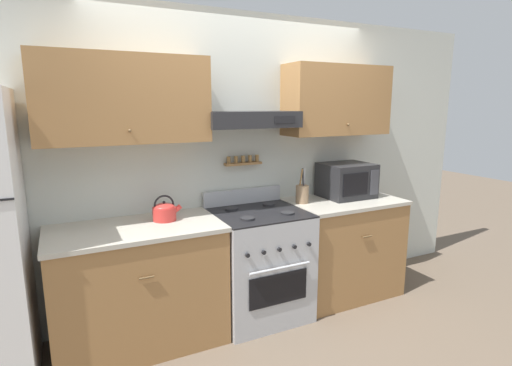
# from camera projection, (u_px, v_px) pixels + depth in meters

# --- Properties ---
(ground_plane) EXTENTS (16.00, 16.00, 0.00)m
(ground_plane) POSITION_uv_depth(u_px,v_px,m) (277.00, 332.00, 3.18)
(ground_plane) COLOR brown
(wall_back) EXTENTS (5.20, 0.46, 2.55)m
(wall_back) POSITION_uv_depth(u_px,v_px,m) (238.00, 144.00, 3.45)
(wall_back) COLOR silver
(wall_back) RESTS_ON ground_plane
(counter_left) EXTENTS (1.23, 0.68, 0.92)m
(counter_left) POSITION_uv_depth(u_px,v_px,m) (139.00, 286.00, 2.97)
(counter_left) COLOR olive
(counter_left) RESTS_ON ground_plane
(counter_right) EXTENTS (1.04, 0.68, 0.92)m
(counter_right) POSITION_uv_depth(u_px,v_px,m) (342.00, 246.00, 3.78)
(counter_right) COLOR olive
(counter_right) RESTS_ON ground_plane
(stove_range) EXTENTS (0.74, 0.71, 1.05)m
(stove_range) POSITION_uv_depth(u_px,v_px,m) (259.00, 263.00, 3.38)
(stove_range) COLOR #ADAFB5
(stove_range) RESTS_ON ground_plane
(tea_kettle) EXTENTS (0.23, 0.18, 0.20)m
(tea_kettle) POSITION_uv_depth(u_px,v_px,m) (165.00, 211.00, 3.02)
(tea_kettle) COLOR red
(tea_kettle) RESTS_ON counter_left
(microwave) EXTENTS (0.46, 0.40, 0.32)m
(microwave) POSITION_uv_depth(u_px,v_px,m) (346.00, 180.00, 3.78)
(microwave) COLOR #232326
(microwave) RESTS_ON counter_right
(utensil_crock) EXTENTS (0.11, 0.11, 0.31)m
(utensil_crock) POSITION_uv_depth(u_px,v_px,m) (302.00, 193.00, 3.56)
(utensil_crock) COLOR #8E7051
(utensil_crock) RESTS_ON counter_right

